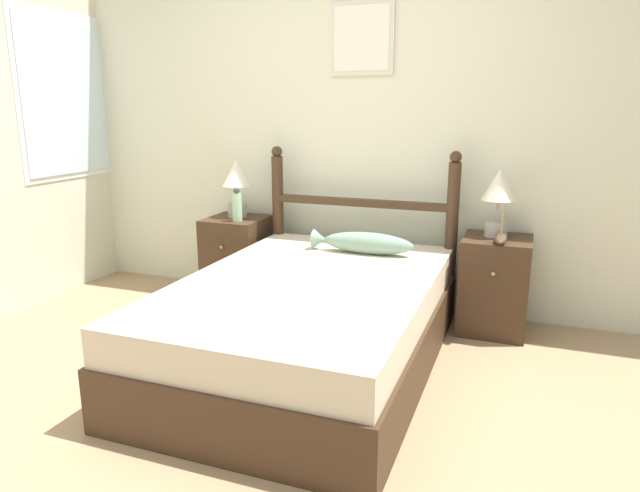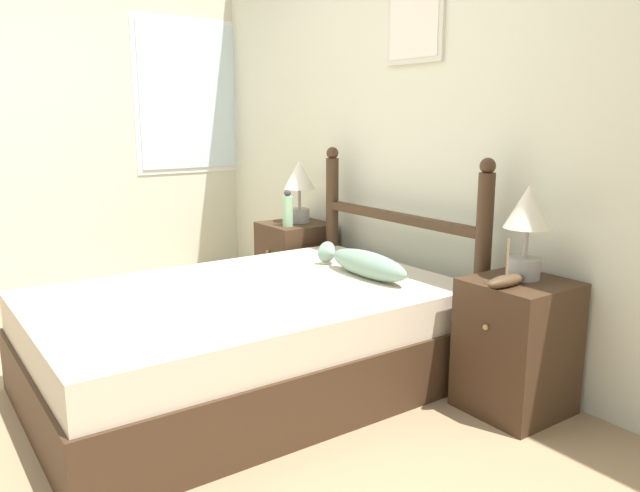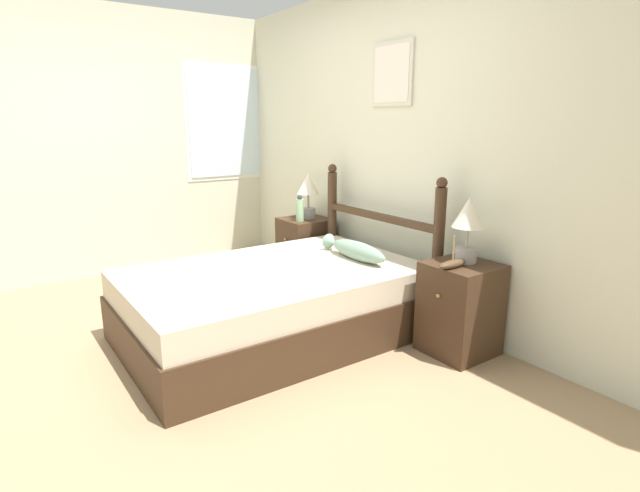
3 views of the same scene
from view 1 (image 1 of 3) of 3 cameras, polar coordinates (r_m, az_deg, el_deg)
The scene contains 11 objects.
ground_plane at distance 2.86m, azimuth -8.37°, elevation -15.87°, with size 16.00×16.00×0.00m, color #9E7F5B.
wall_back at distance 4.08m, azimuth 2.99°, elevation 12.03°, with size 6.40×0.08×2.55m.
bed at distance 3.17m, azimuth -1.15°, elevation -7.67°, with size 1.33×2.02×0.50m.
headboard at distance 3.95m, azimuth 4.03°, elevation 2.06°, with size 1.33×0.08×1.13m.
nightstand_left at distance 4.28m, azimuth -8.27°, elevation -1.20°, with size 0.41×0.44×0.61m.
nightstand_right at distance 3.79m, azimuth 17.04°, elevation -3.72°, with size 0.41×0.44×0.61m.
table_lamp_left at distance 4.20m, azimuth -8.35°, elevation 6.58°, with size 0.21×0.21×0.42m.
table_lamp_right at distance 3.70m, azimuth 17.44°, elevation 5.09°, with size 0.21×0.21×0.42m.
bottle at distance 4.07m, azimuth -8.30°, elevation 3.99°, with size 0.07×0.07×0.24m.
model_boat at distance 3.57m, azimuth 17.64°, elevation 0.72°, with size 0.07×0.23×0.21m.
fish_pillow at distance 3.61m, azimuth 4.30°, elevation 0.33°, with size 0.66×0.14×0.14m.
Camera 1 is at (1.24, -2.15, 1.41)m, focal length 32.00 mm.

